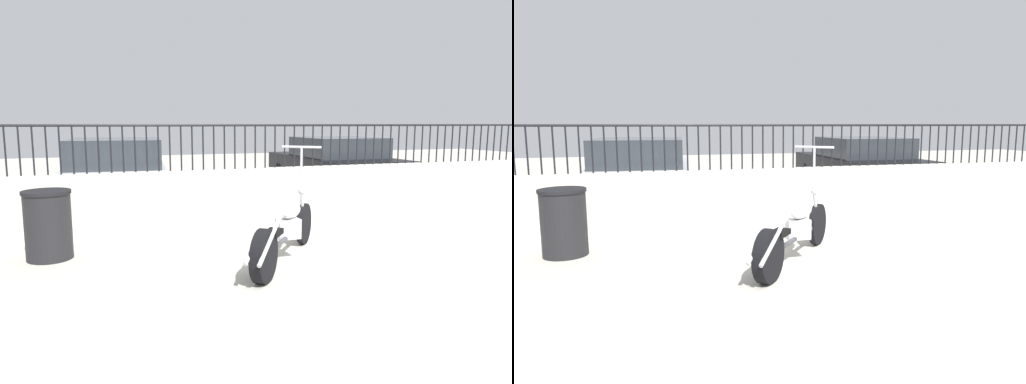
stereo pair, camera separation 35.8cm
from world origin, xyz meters
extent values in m
plane|color=#B7B2A5|center=(0.00, 0.00, 0.00)|extent=(40.00, 40.00, 0.00)
cube|color=beige|center=(0.00, 2.68, 0.46)|extent=(10.93, 0.18, 0.92)
cylinder|color=black|center=(-4.01, 2.68, 1.28)|extent=(0.02, 0.02, 0.71)
cylinder|color=black|center=(-3.84, 2.68, 1.28)|extent=(0.02, 0.02, 0.71)
cylinder|color=black|center=(-3.67, 2.68, 1.28)|extent=(0.02, 0.02, 0.71)
cylinder|color=black|center=(-3.50, 2.68, 1.28)|extent=(0.02, 0.02, 0.71)
cylinder|color=black|center=(-3.33, 2.68, 1.28)|extent=(0.02, 0.02, 0.71)
cylinder|color=black|center=(-3.16, 2.68, 1.28)|extent=(0.02, 0.02, 0.71)
cylinder|color=black|center=(-2.99, 2.68, 1.28)|extent=(0.02, 0.02, 0.71)
cylinder|color=black|center=(-2.82, 2.68, 1.28)|extent=(0.02, 0.02, 0.71)
cylinder|color=black|center=(-2.65, 2.68, 1.28)|extent=(0.02, 0.02, 0.71)
cylinder|color=black|center=(-2.48, 2.68, 1.28)|extent=(0.02, 0.02, 0.71)
cylinder|color=black|center=(-2.30, 2.68, 1.28)|extent=(0.02, 0.02, 0.71)
cylinder|color=black|center=(-2.13, 2.68, 1.28)|extent=(0.02, 0.02, 0.71)
cylinder|color=black|center=(-1.96, 2.68, 1.28)|extent=(0.02, 0.02, 0.71)
cylinder|color=black|center=(-1.79, 2.68, 1.28)|extent=(0.02, 0.02, 0.71)
cylinder|color=black|center=(-1.62, 2.68, 1.28)|extent=(0.02, 0.02, 0.71)
cylinder|color=black|center=(-1.45, 2.68, 1.28)|extent=(0.02, 0.02, 0.71)
cylinder|color=black|center=(-1.28, 2.68, 1.28)|extent=(0.02, 0.02, 0.71)
cylinder|color=black|center=(-1.11, 2.68, 1.28)|extent=(0.02, 0.02, 0.71)
cylinder|color=black|center=(-0.94, 2.68, 1.28)|extent=(0.02, 0.02, 0.71)
cylinder|color=black|center=(-0.77, 2.68, 1.28)|extent=(0.02, 0.02, 0.71)
cylinder|color=black|center=(-0.60, 2.68, 1.28)|extent=(0.02, 0.02, 0.71)
cylinder|color=black|center=(-0.43, 2.68, 1.28)|extent=(0.02, 0.02, 0.71)
cylinder|color=black|center=(-0.26, 2.68, 1.28)|extent=(0.02, 0.02, 0.71)
cylinder|color=black|center=(-0.09, 2.68, 1.28)|extent=(0.02, 0.02, 0.71)
cylinder|color=black|center=(0.09, 2.68, 1.28)|extent=(0.02, 0.02, 0.71)
cylinder|color=black|center=(0.26, 2.68, 1.28)|extent=(0.02, 0.02, 0.71)
cylinder|color=black|center=(0.43, 2.68, 1.28)|extent=(0.02, 0.02, 0.71)
cylinder|color=black|center=(0.60, 2.68, 1.28)|extent=(0.02, 0.02, 0.71)
cylinder|color=black|center=(0.77, 2.68, 1.28)|extent=(0.02, 0.02, 0.71)
cylinder|color=black|center=(0.94, 2.68, 1.28)|extent=(0.02, 0.02, 0.71)
cylinder|color=black|center=(1.11, 2.68, 1.28)|extent=(0.02, 0.02, 0.71)
cylinder|color=black|center=(1.28, 2.68, 1.28)|extent=(0.02, 0.02, 0.71)
cylinder|color=black|center=(1.45, 2.68, 1.28)|extent=(0.02, 0.02, 0.71)
cylinder|color=black|center=(1.62, 2.68, 1.28)|extent=(0.02, 0.02, 0.71)
cylinder|color=black|center=(1.79, 2.68, 1.28)|extent=(0.02, 0.02, 0.71)
cylinder|color=black|center=(1.96, 2.68, 1.28)|extent=(0.02, 0.02, 0.71)
cylinder|color=black|center=(2.13, 2.68, 1.28)|extent=(0.02, 0.02, 0.71)
cylinder|color=black|center=(2.30, 2.68, 1.28)|extent=(0.02, 0.02, 0.71)
cylinder|color=black|center=(2.48, 2.68, 1.28)|extent=(0.02, 0.02, 0.71)
cylinder|color=black|center=(2.65, 2.68, 1.28)|extent=(0.02, 0.02, 0.71)
cylinder|color=black|center=(2.82, 2.68, 1.28)|extent=(0.02, 0.02, 0.71)
cylinder|color=black|center=(2.99, 2.68, 1.28)|extent=(0.02, 0.02, 0.71)
cylinder|color=black|center=(3.16, 2.68, 1.28)|extent=(0.02, 0.02, 0.71)
cylinder|color=black|center=(3.33, 2.68, 1.28)|extent=(0.02, 0.02, 0.71)
cylinder|color=black|center=(3.50, 2.68, 1.28)|extent=(0.02, 0.02, 0.71)
cylinder|color=black|center=(3.67, 2.68, 1.28)|extent=(0.02, 0.02, 0.71)
cylinder|color=black|center=(3.84, 2.68, 1.28)|extent=(0.02, 0.02, 0.71)
cylinder|color=black|center=(4.01, 2.68, 1.28)|extent=(0.02, 0.02, 0.71)
cylinder|color=black|center=(4.18, 2.68, 1.28)|extent=(0.02, 0.02, 0.71)
cylinder|color=black|center=(4.35, 2.68, 1.28)|extent=(0.02, 0.02, 0.71)
cylinder|color=black|center=(4.52, 2.68, 1.28)|extent=(0.02, 0.02, 0.71)
cylinder|color=black|center=(0.00, 2.68, 1.61)|extent=(10.93, 0.04, 0.04)
cylinder|color=black|center=(-0.20, 1.29, 0.28)|extent=(0.42, 0.48, 0.56)
cylinder|color=black|center=(-1.25, 0.01, 0.28)|extent=(0.46, 0.52, 0.57)
cylinder|color=#38383D|center=(-0.72, 0.65, 0.28)|extent=(1.01, 1.22, 0.06)
cube|color=silver|center=(-0.69, 0.69, 0.38)|extent=(0.28, 0.18, 0.24)
ellipsoid|color=white|center=(-0.61, 0.78, 0.58)|extent=(0.49, 0.54, 0.18)
cube|color=black|center=(-1.06, 0.24, 0.46)|extent=(0.30, 0.32, 0.06)
cylinder|color=silver|center=(-0.25, 1.22, 0.53)|extent=(0.17, 0.20, 0.51)
sphere|color=silver|center=(-0.29, 1.18, 0.76)|extent=(0.11, 0.11, 0.11)
cylinder|color=silver|center=(-0.31, 1.15, 1.06)|extent=(0.03, 0.03, 0.56)
cylinder|color=silver|center=(-0.31, 1.15, 1.34)|extent=(0.42, 0.35, 0.03)
cylinder|color=silver|center=(-1.16, 0.00, 0.50)|extent=(0.56, 0.67, 0.47)
cylinder|color=silver|center=(-1.27, 0.09, 0.50)|extent=(0.56, 0.67, 0.47)
cylinder|color=black|center=(-3.44, 1.66, 0.40)|extent=(0.54, 0.54, 0.80)
cylinder|color=black|center=(-3.44, 1.66, 0.82)|extent=(0.57, 0.57, 0.04)
cylinder|color=black|center=(-3.25, 6.54, 0.32)|extent=(0.16, 0.65, 0.64)
cylinder|color=black|center=(-1.52, 6.39, 0.32)|extent=(0.16, 0.65, 0.64)
cylinder|color=black|center=(-3.46, 3.92, 0.32)|extent=(0.16, 0.65, 0.64)
cylinder|color=black|center=(-1.73, 3.77, 0.32)|extent=(0.16, 0.65, 0.64)
cube|color=#B7BABF|center=(-2.49, 5.15, 0.53)|extent=(2.19, 4.38, 0.58)
cube|color=#2D3338|center=(-2.51, 4.94, 1.09)|extent=(1.82, 2.17, 0.53)
cylinder|color=black|center=(1.62, 6.63, 0.32)|extent=(0.12, 0.64, 0.64)
cylinder|color=black|center=(3.38, 6.60, 0.32)|extent=(0.12, 0.64, 0.64)
cylinder|color=black|center=(1.56, 4.16, 0.32)|extent=(0.12, 0.64, 0.64)
cylinder|color=black|center=(3.33, 4.12, 0.32)|extent=(0.12, 0.64, 0.64)
cube|color=black|center=(2.47, 5.38, 0.56)|extent=(1.96, 4.03, 0.64)
cube|color=#2D3338|center=(2.47, 5.18, 1.10)|extent=(1.73, 1.95, 0.45)
camera|label=1|loc=(-2.81, -4.28, 1.64)|focal=32.00mm
camera|label=2|loc=(-2.47, -4.39, 1.64)|focal=32.00mm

